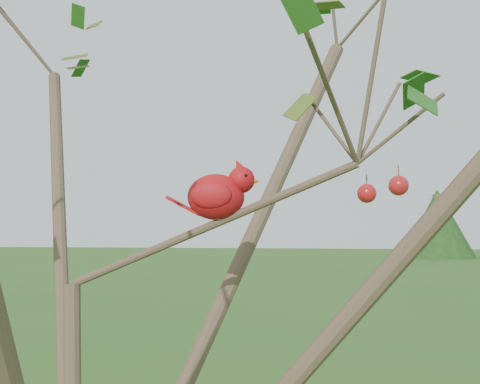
{
  "coord_description": "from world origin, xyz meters",
  "views": [
    {
      "loc": [
        0.44,
        -1.15,
        2.09
      ],
      "look_at": [
        0.31,
        0.07,
        2.15
      ],
      "focal_mm": 45.0,
      "sensor_mm": 36.0,
      "label": 1
    }
  ],
  "objects": [
    {
      "name": "crabapple_tree",
      "position": [
        0.03,
        -0.02,
        2.12
      ],
      "size": [
        2.35,
        2.05,
        2.95
      ],
      "color": "#3E2E21",
      "rests_on": "ground"
    },
    {
      "name": "cardinal",
      "position": [
        0.27,
        0.07,
        2.14
      ],
      "size": [
        0.2,
        0.1,
        0.14
      ],
      "rotation": [
        0.0,
        0.0,
        -0.0
      ],
      "color": "red",
      "rests_on": "ground"
    },
    {
      "name": "distant_trees",
      "position": [
        -1.85,
        25.49,
        1.54
      ],
      "size": [
        37.13,
        17.3,
        3.6
      ],
      "color": "#3E2E21",
      "rests_on": "ground"
    }
  ]
}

